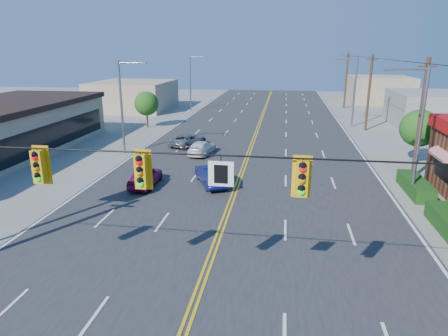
# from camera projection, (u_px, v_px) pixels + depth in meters

# --- Properties ---
(ground) EXTENTS (160.00, 160.00, 0.00)m
(ground) POSITION_uv_depth(u_px,v_px,m) (186.00, 329.00, 13.25)
(ground) COLOR gray
(ground) RESTS_ON ground
(road) EXTENTS (20.00, 120.00, 0.06)m
(road) POSITION_uv_depth(u_px,v_px,m) (245.00, 164.00, 32.19)
(road) COLOR #2D2D30
(road) RESTS_ON ground
(signal_span) EXTENTS (24.32, 0.34, 9.00)m
(signal_span) POSITION_uv_depth(u_px,v_px,m) (177.00, 190.00, 11.87)
(signal_span) COLOR #47301E
(signal_span) RESTS_ON ground
(streetlight_se) EXTENTS (2.55, 0.25, 8.00)m
(streetlight_se) POSITION_uv_depth(u_px,v_px,m) (417.00, 126.00, 23.68)
(streetlight_se) COLOR gray
(streetlight_se) RESTS_ON ground
(streetlight_ne) EXTENTS (2.55, 0.25, 8.00)m
(streetlight_ne) POSITION_uv_depth(u_px,v_px,m) (353.00, 88.00, 46.42)
(streetlight_ne) COLOR gray
(streetlight_ne) RESTS_ON ground
(streetlight_sw) EXTENTS (2.55, 0.25, 8.00)m
(streetlight_sw) POSITION_uv_depth(u_px,v_px,m) (123.00, 102.00, 34.34)
(streetlight_sw) COLOR gray
(streetlight_sw) RESTS_ON ground
(streetlight_nw) EXTENTS (2.55, 0.25, 8.00)m
(streetlight_nw) POSITION_uv_depth(u_px,v_px,m) (192.00, 80.00, 58.97)
(streetlight_nw) COLOR gray
(streetlight_nw) RESTS_ON ground
(utility_pole_near) EXTENTS (0.28, 0.28, 8.40)m
(utility_pole_near) POSITION_uv_depth(u_px,v_px,m) (420.00, 121.00, 27.36)
(utility_pole_near) COLOR #47301E
(utility_pole_near) RESTS_ON ground
(utility_pole_mid) EXTENTS (0.28, 0.28, 8.40)m
(utility_pole_mid) POSITION_uv_depth(u_px,v_px,m) (369.00, 93.00, 44.41)
(utility_pole_mid) COLOR #47301E
(utility_pole_mid) RESTS_ON ground
(utility_pole_far) EXTENTS (0.28, 0.28, 8.40)m
(utility_pole_far) POSITION_uv_depth(u_px,v_px,m) (346.00, 81.00, 61.46)
(utility_pole_far) COLOR #47301E
(utility_pole_far) RESTS_ON ground
(tree_kfc_rear) EXTENTS (2.94, 2.94, 4.41)m
(tree_kfc_rear) POSITION_uv_depth(u_px,v_px,m) (419.00, 128.00, 31.32)
(tree_kfc_rear) COLOR #47301E
(tree_kfc_rear) RESTS_ON ground
(tree_west) EXTENTS (2.80, 2.80, 4.20)m
(tree_west) POSITION_uv_depth(u_px,v_px,m) (146.00, 104.00, 46.52)
(tree_west) COLOR #47301E
(tree_west) RESTS_ON ground
(bld_east_mid) EXTENTS (12.00, 10.00, 4.00)m
(bld_east_mid) POSITION_uv_depth(u_px,v_px,m) (446.00, 110.00, 47.43)
(bld_east_mid) COLOR gray
(bld_east_mid) RESTS_ON ground
(bld_west_far) EXTENTS (11.00, 12.00, 4.20)m
(bld_west_far) POSITION_uv_depth(u_px,v_px,m) (133.00, 95.00, 60.98)
(bld_west_far) COLOR tan
(bld_west_far) RESTS_ON ground
(bld_east_far) EXTENTS (10.00, 10.00, 4.40)m
(bld_east_far) POSITION_uv_depth(u_px,v_px,m) (379.00, 90.00, 68.64)
(bld_east_far) COLOR tan
(bld_east_far) RESTS_ON ground
(car_magenta) EXTENTS (1.68, 3.91, 1.32)m
(car_magenta) POSITION_uv_depth(u_px,v_px,m) (145.00, 177.00, 26.76)
(car_magenta) COLOR #830E4E
(car_magenta) RESTS_ON ground
(car_blue) EXTENTS (3.12, 4.45, 1.39)m
(car_blue) POSITION_uv_depth(u_px,v_px,m) (212.00, 175.00, 27.01)
(car_blue) COLOR #0D134D
(car_blue) RESTS_ON ground
(car_white) EXTENTS (2.15, 4.23, 1.17)m
(car_white) POSITION_uv_depth(u_px,v_px,m) (202.00, 148.00, 34.83)
(car_white) COLOR white
(car_white) RESTS_ON ground
(car_silver) EXTENTS (3.38, 4.59, 1.16)m
(car_silver) POSITION_uv_depth(u_px,v_px,m) (188.00, 141.00, 37.81)
(car_silver) COLOR gray
(car_silver) RESTS_ON ground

